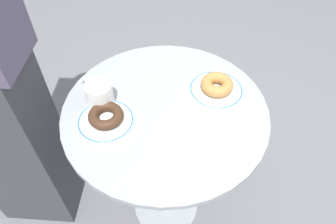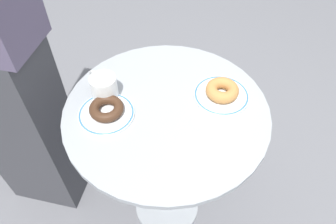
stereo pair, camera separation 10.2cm
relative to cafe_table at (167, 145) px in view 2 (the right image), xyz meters
name	(u,v)px [view 2 (the right image)]	position (x,y,z in m)	size (l,w,h in m)	color
ground_plane	(167,208)	(0.00, 0.00, -0.55)	(7.00, 7.00, 0.02)	slate
cafe_table	(167,145)	(0.00, 0.00, 0.00)	(0.68, 0.68, 0.74)	#999EA3
plate_left	(106,114)	(-0.19, 0.02, 0.21)	(0.18, 0.18, 0.01)	white
plate_right	(221,95)	(0.19, 0.02, 0.21)	(0.19, 0.19, 0.01)	white
donut_chocolate	(106,108)	(-0.19, 0.02, 0.23)	(0.11, 0.11, 0.03)	#422819
donut_old_fashioned	(222,90)	(0.19, 0.02, 0.23)	(0.11, 0.11, 0.04)	#BC7F42
paper_napkin	(203,157)	(0.06, -0.21, 0.21)	(0.14, 0.12, 0.01)	white
coffee_mug	(104,87)	(-0.19, 0.10, 0.25)	(0.09, 0.12, 0.09)	white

